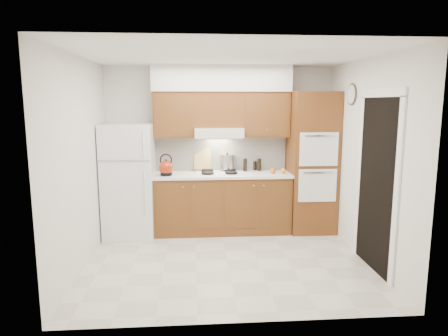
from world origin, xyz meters
The scene contains 26 objects.
floor centered at (0.00, 0.00, 0.00)m, with size 3.60×3.60×0.00m, color beige.
ceiling centered at (0.00, 0.00, 2.60)m, with size 3.60×3.60×0.00m, color white.
wall_back centered at (0.00, 1.50, 1.30)m, with size 3.60×0.02×2.60m, color silver.
wall_left centered at (-1.80, 0.00, 1.30)m, with size 0.02×3.00×2.60m, color silver.
wall_right centered at (1.80, 0.00, 1.30)m, with size 0.02×3.00×2.60m, color silver.
fridge centered at (-1.41, 1.14, 0.86)m, with size 0.75×0.72×1.72m, color white.
base_cabinets centered at (0.02, 1.20, 0.45)m, with size 2.11×0.60×0.90m, color brown.
countertop centered at (0.03, 1.19, 0.92)m, with size 2.13×0.62×0.04m, color white.
backsplash centered at (0.02, 1.49, 1.22)m, with size 2.11×0.03×0.56m, color white.
oven_cabinet centered at (1.44, 1.18, 1.10)m, with size 0.70×0.65×2.20m, color brown.
upper_cab_left centered at (-0.71, 1.33, 1.85)m, with size 0.63×0.33×0.70m, color brown.
upper_cab_right centered at (0.72, 1.33, 1.85)m, with size 0.73×0.33×0.70m, color brown.
range_hood centered at (-0.02, 1.27, 1.57)m, with size 0.75×0.45×0.15m, color silver.
upper_cab_over_hood centered at (-0.02, 1.33, 1.92)m, with size 0.75×0.33×0.55m, color brown.
soffit centered at (0.03, 1.32, 2.40)m, with size 2.13×0.36×0.40m, color silver.
cooktop centered at (-0.02, 1.21, 0.95)m, with size 0.74×0.50×0.01m, color white.
doorway centered at (1.79, -0.35, 1.05)m, with size 0.02×0.90×2.10m, color black.
wall_clock centered at (1.79, 0.55, 2.15)m, with size 0.30×0.30×0.02m, color #3F3833.
kettle centered at (-0.84, 1.08, 1.06)m, with size 0.22×0.22×0.22m, color maroon.
cutting_board centered at (-0.28, 1.45, 1.14)m, with size 0.26×0.02×0.35m, color tan.
stock_pot centered at (0.12, 1.40, 1.09)m, with size 0.22×0.22×0.23m, color #B0B0B5.
condiment_a centered at (0.41, 1.37, 1.04)m, with size 0.06×0.06×0.21m, color black.
condiment_b centered at (0.64, 1.40, 1.04)m, with size 0.06×0.06×0.20m, color black.
condiment_c centered at (0.58, 1.45, 1.01)m, with size 0.05×0.05×0.15m, color black.
orange_near centered at (0.98, 1.13, 0.98)m, with size 0.08×0.08×0.08m, color #FF9C0D.
orange_far centered at (0.81, 1.12, 0.98)m, with size 0.09×0.09×0.09m, color orange.
Camera 1 is at (-0.41, -4.93, 2.05)m, focal length 32.00 mm.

